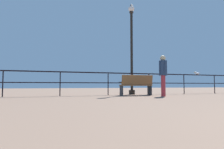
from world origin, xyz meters
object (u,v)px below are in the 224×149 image
(seagull_on_rail, at_px, (197,73))
(lamppost_center, at_px, (132,45))
(person_by_bench, at_px, (163,73))
(bench_near_left, at_px, (136,84))

(seagull_on_rail, bearing_deg, lamppost_center, 176.42)
(person_by_bench, relative_size, seagull_on_rail, 4.54)
(lamppost_center, height_order, person_by_bench, lamppost_center)
(bench_near_left, relative_size, person_by_bench, 0.88)
(lamppost_center, height_order, seagull_on_rail, lamppost_center)
(seagull_on_rail, bearing_deg, bench_near_left, -170.98)
(person_by_bench, height_order, seagull_on_rail, person_by_bench)
(person_by_bench, bearing_deg, seagull_on_rail, 26.50)
(bench_near_left, xyz_separation_m, seagull_on_rail, (4.10, 0.65, 0.62))
(bench_near_left, distance_m, lamppost_center, 2.21)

